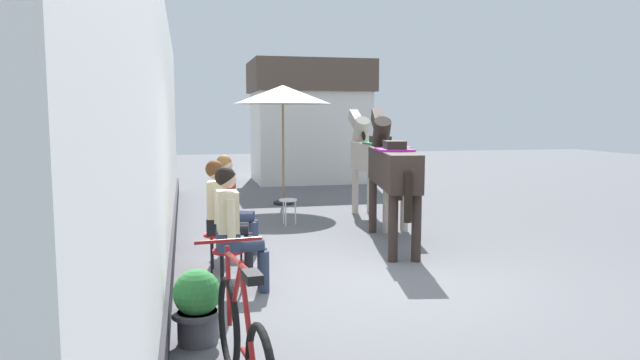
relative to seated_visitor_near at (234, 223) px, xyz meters
name	(u,v)px	position (x,y,z in m)	size (l,w,h in m)	color
ground_plane	(319,229)	(1.70, 3.25, -0.78)	(40.00, 40.00, 0.00)	slate
pub_facade_wall	(157,145)	(-0.85, 1.75, 0.76)	(0.34, 14.00, 3.40)	white
distant_cottage	(309,120)	(3.10, 10.49, 1.02)	(3.40, 2.60, 3.50)	silver
seated_visitor_near	(234,223)	(0.00, 0.00, 0.00)	(0.61, 0.49, 1.39)	red
seated_visitor_middle	(222,210)	(-0.06, 0.90, 0.00)	(0.61, 0.49, 1.39)	red
seated_visitor_far	(231,199)	(0.11, 1.83, 0.00)	(0.61, 0.48, 1.39)	#194C99
saddled_horse_near	(391,167)	(2.51, 1.92, 0.38)	(0.84, 2.97, 2.06)	#2D231E
saddled_horse_far	(376,158)	(2.91, 3.82, 0.38)	(0.51, 3.00, 2.06)	#B2A899
flower_planter_near	(197,305)	(-0.43, -1.36, -0.44)	(0.43, 0.43, 0.64)	#4C4C51
leaning_bicycle	(243,343)	(-0.15, -2.43, -0.38)	(0.50, 1.76, 1.02)	black
cafe_parasol	(283,95)	(1.59, 6.16, 1.59)	(2.10, 2.10, 2.58)	black
spare_stool_white	(288,203)	(1.26, 3.76, -0.38)	(0.32, 0.32, 0.46)	white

